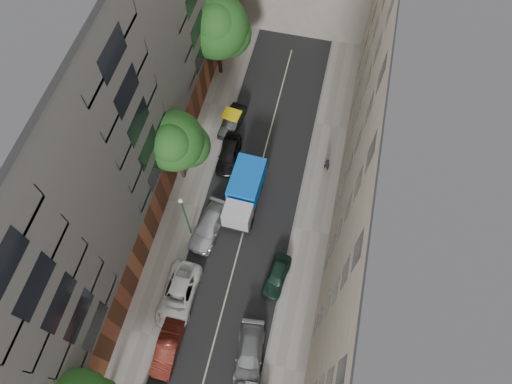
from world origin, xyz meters
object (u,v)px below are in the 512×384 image
(car_right_1, at_px, (249,354))
(tree_far, at_px, (217,29))
(car_right_2, at_px, (277,276))
(car_left_2, at_px, (178,295))
(car_left_1, at_px, (168,348))
(lamp_post, at_px, (185,213))
(tree_mid, at_px, (175,143))
(car_left_4, at_px, (229,154))
(tarp_truck, at_px, (244,192))
(car_left_5, at_px, (232,121))
(pedestrian, at_px, (327,165))
(car_left_3, at_px, (209,227))

(car_right_1, xyz_separation_m, tree_far, (-9.10, 25.77, 5.08))
(car_right_2, bearing_deg, car_left_2, -147.89)
(car_left_1, bearing_deg, car_left_2, 95.42)
(car_left_1, height_order, lamp_post, lamp_post)
(car_left_2, height_order, tree_mid, tree_mid)
(car_left_1, height_order, car_left_4, car_left_4)
(car_right_2, height_order, tree_far, tree_far)
(tree_far, bearing_deg, car_left_2, -82.96)
(tarp_truck, bearing_deg, car_left_2, -105.08)
(car_left_5, bearing_deg, car_left_2, -81.88)
(tarp_truck, distance_m, car_right_2, 7.48)
(tarp_truck, height_order, pedestrian, tarp_truck)
(tarp_truck, xyz_separation_m, car_left_3, (-2.20, -3.39, -0.83))
(tree_mid, bearing_deg, lamp_post, -66.98)
(tarp_truck, height_order, tree_mid, tree_mid)
(car_left_4, distance_m, car_right_1, 17.15)
(car_left_4, xyz_separation_m, tree_mid, (-3.33, -2.87, 4.74))
(car_left_3, relative_size, car_right_1, 1.02)
(tarp_truck, xyz_separation_m, tree_mid, (-5.70, 0.95, 3.94))
(car_left_1, distance_m, car_left_2, 3.93)
(pedestrian, bearing_deg, tree_mid, 31.19)
(car_left_4, xyz_separation_m, pedestrian, (8.69, 0.79, 0.19))
(tarp_truck, relative_size, car_right_1, 1.29)
(tree_mid, bearing_deg, car_left_1, -77.18)
(car_left_4, bearing_deg, tree_mid, -141.72)
(tarp_truck, bearing_deg, car_right_2, -54.33)
(car_left_4, xyz_separation_m, tree_far, (-3.33, 9.63, 5.03))
(car_left_4, distance_m, car_right_2, 11.92)
(car_left_2, xyz_separation_m, tree_far, (-2.82, 22.83, 5.02))
(tarp_truck, bearing_deg, pedestrian, 38.10)
(car_left_2, relative_size, car_left_4, 1.24)
(car_left_2, distance_m, car_left_3, 6.03)
(car_left_4, bearing_deg, lamp_post, -101.36)
(tree_far, xyz_separation_m, pedestrian, (12.02, -8.84, -4.84))
(car_right_2, xyz_separation_m, tree_far, (-9.82, 19.63, 5.13))
(tree_mid, relative_size, tree_far, 0.92)
(car_right_1, bearing_deg, car_left_3, 115.99)
(tree_mid, bearing_deg, tree_far, 90.00)
(tarp_truck, xyz_separation_m, car_left_1, (-2.46, -13.29, -0.83))
(tarp_truck, bearing_deg, tree_mid, 172.56)
(car_left_3, bearing_deg, car_right_2, -14.90)
(car_left_2, xyz_separation_m, tree_mid, (-2.82, 10.33, 4.74))
(car_left_2, height_order, car_left_3, car_left_2)
(lamp_post, bearing_deg, car_left_2, -82.46)
(tarp_truck, distance_m, car_left_1, 13.54)
(tree_mid, relative_size, lamp_post, 1.33)
(tarp_truck, xyz_separation_m, lamp_post, (-3.60, -4.00, 2.37))
(car_left_2, height_order, car_right_1, car_left_2)
(car_left_5, height_order, car_right_1, car_right_1)
(car_left_3, height_order, pedestrian, pedestrian)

